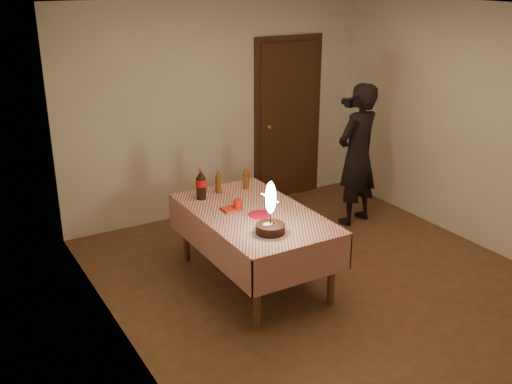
% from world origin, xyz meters
% --- Properties ---
extents(ground, '(4.00, 4.50, 0.01)m').
position_xyz_m(ground, '(0.00, 0.00, 0.00)').
color(ground, brown).
rests_on(ground, ground).
extents(room_shell, '(4.04, 4.54, 2.62)m').
position_xyz_m(room_shell, '(0.03, 0.08, 1.65)').
color(room_shell, silver).
rests_on(room_shell, ground).
extents(dining_table, '(1.02, 1.72, 0.73)m').
position_xyz_m(dining_table, '(-0.59, 0.38, 0.63)').
color(dining_table, brown).
rests_on(dining_table, ground).
extents(birthday_cake, '(0.33, 0.33, 0.48)m').
position_xyz_m(birthday_cake, '(-0.70, -0.12, 0.85)').
color(birthday_cake, white).
rests_on(birthday_cake, dining_table).
extents(red_plate, '(0.22, 0.22, 0.01)m').
position_xyz_m(red_plate, '(-0.57, 0.29, 0.73)').
color(red_plate, red).
rests_on(red_plate, dining_table).
extents(red_cup, '(0.08, 0.08, 0.10)m').
position_xyz_m(red_cup, '(-0.68, 0.52, 0.78)').
color(red_cup, '#B0180C').
rests_on(red_cup, dining_table).
extents(clear_cup, '(0.07, 0.07, 0.09)m').
position_xyz_m(clear_cup, '(-0.46, 0.32, 0.77)').
color(clear_cup, white).
rests_on(clear_cup, dining_table).
extents(napkin_stack, '(0.15, 0.15, 0.02)m').
position_xyz_m(napkin_stack, '(-0.76, 0.53, 0.74)').
color(napkin_stack, '#B22D14').
rests_on(napkin_stack, dining_table).
extents(cola_bottle, '(0.10, 0.10, 0.32)m').
position_xyz_m(cola_bottle, '(-0.86, 0.95, 0.88)').
color(cola_bottle, black).
rests_on(cola_bottle, dining_table).
extents(amber_bottle_left, '(0.06, 0.06, 0.26)m').
position_xyz_m(amber_bottle_left, '(-0.63, 1.02, 0.85)').
color(amber_bottle_left, '#613510').
rests_on(amber_bottle_left, dining_table).
extents(amber_bottle_right, '(0.06, 0.06, 0.26)m').
position_xyz_m(amber_bottle_right, '(-0.33, 0.98, 0.85)').
color(amber_bottle_right, '#613510').
rests_on(amber_bottle_right, dining_table).
extents(photographer, '(0.70, 0.54, 1.69)m').
position_xyz_m(photographer, '(1.21, 1.05, 0.85)').
color(photographer, black).
rests_on(photographer, ground).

